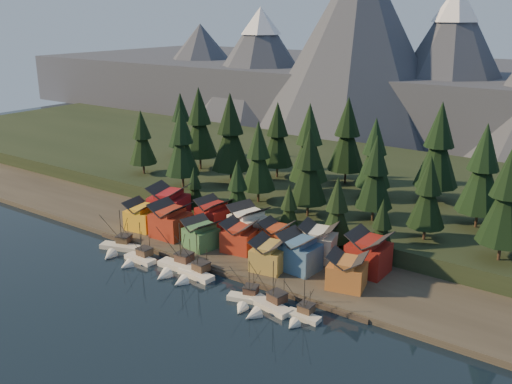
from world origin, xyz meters
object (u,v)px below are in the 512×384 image
Objects in this scene: boat_0 at (118,243)px; boat_5 at (267,301)px; boat_1 at (137,254)px; house_back_1 at (213,213)px; boat_6 at (301,311)px; boat_2 at (175,261)px; house_front_0 at (142,214)px; boat_4 at (247,295)px; house_front_1 at (170,219)px; boat_3 at (192,269)px; house_back_0 at (169,203)px.

boat_5 reaches higher than boat_0.
house_back_1 reaches higher than boat_1.
boat_6 is at bearing -21.07° from boat_0.
house_front_0 is at bearing 149.61° from boat_2.
house_front_1 reaches higher than boat_4.
house_front_0 is (-23.91, 12.26, 3.30)m from boat_2.
house_front_1 reaches higher than boat_6.
boat_5 is 1.18× the size of boat_6.
boat_2 reaches higher than boat_5.
boat_3 is 28.27m from house_back_1.
boat_2 is 1.45× the size of house_front_0.
boat_0 is 1.35× the size of house_front_0.
house_front_0 is 9.07m from house_back_0.
house_front_1 is at bearing 150.54° from boat_3.
house_back_0 reaches higher than boat_2.
boat_1 is 26.13m from house_back_0.
house_front_0 is at bearing 165.72° from boat_6.
boat_3 is 1.18× the size of boat_4.
house_back_0 is at bearing 147.21° from boat_3.
house_back_0 reaches higher than house_back_1.
boat_2 reaches higher than boat_3.
boat_2 reaches higher than house_front_0.
boat_1 reaches higher than house_front_0.
boat_6 is 51.38m from house_back_1.
house_front_1 is at bearing 133.70° from boat_2.
boat_6 is at bearing 16.85° from boat_5.
boat_1 is 39.81m from boat_5.
house_front_1 is (6.76, 12.77, 4.25)m from boat_0.
boat_5 is 45.43m from house_front_1.
boat_3 is 1.01× the size of boat_5.
boat_0 is 26.54m from boat_3.
boat_1 is at bearing -169.46° from boat_5.
house_back_0 is (-45.48, 23.95, 5.20)m from boat_4.
house_front_1 reaches higher than boat_1.
boat_4 is 1.10× the size of house_front_1.
boat_4 is at bearing -22.48° from boat_0.
house_front_0 is (-47.32, 15.17, 3.84)m from boat_4.
boat_6 is 1.08× the size of house_front_1.
boat_1 is at bearing 179.07° from boat_6.
house_back_0 reaches higher than house_front_0.
boat_3 is at bearing 176.42° from boat_6.
boat_2 reaches higher than boat_4.
boat_5 is at bearing -18.38° from boat_4.
house_front_1 is at bearing 162.57° from boat_6.
house_back_0 reaches higher than boat_3.
boat_0 is at bearing -80.89° from house_front_0.
house_front_1 is at bearing 140.16° from boat_4.
house_back_0 is at bearing 133.25° from house_front_1.
boat_5 reaches higher than boat_4.
boat_0 is 0.93× the size of boat_2.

